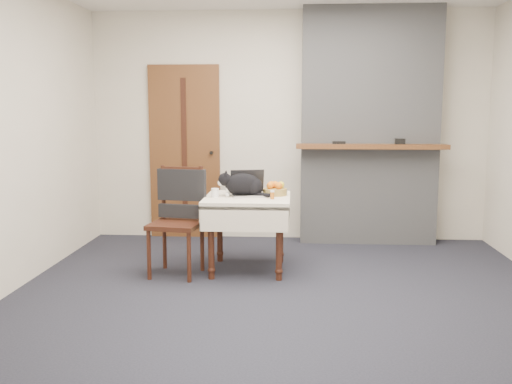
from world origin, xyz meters
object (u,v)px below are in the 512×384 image
(laptop, at_px, (248,189))
(cat, at_px, (244,185))
(pill_bottle, at_px, (272,195))
(chair, at_px, (179,205))
(side_table, at_px, (248,209))
(door, at_px, (185,152))
(fruit_basket, at_px, (275,190))
(cream_jar, at_px, (215,193))

(laptop, xyz_separation_m, cat, (-0.04, -0.04, 0.05))
(laptop, xyz_separation_m, pill_bottle, (0.23, -0.20, -0.02))
(chair, bearing_deg, side_table, 17.94)
(side_table, bearing_deg, cat, 165.18)
(pill_bottle, bearing_deg, door, 125.26)
(door, height_order, fruit_basket, door)
(side_table, bearing_deg, cream_jar, -169.51)
(cream_jar, bearing_deg, side_table, 10.49)
(cream_jar, height_order, fruit_basket, fruit_basket)
(fruit_basket, bearing_deg, cream_jar, -164.31)
(cream_jar, bearing_deg, door, 110.92)
(side_table, distance_m, pill_bottle, 0.31)
(pill_bottle, bearing_deg, fruit_basket, 85.90)
(side_table, relative_size, cat, 1.56)
(door, relative_size, cream_jar, 24.96)
(cat, bearing_deg, laptop, 46.49)
(fruit_basket, bearing_deg, side_table, -158.53)
(side_table, xyz_separation_m, laptop, (0.00, 0.05, 0.17))
(cat, height_order, fruit_basket, cat)
(laptop, height_order, chair, chair)
(cream_jar, xyz_separation_m, pill_bottle, (0.53, -0.09, 0.00))
(fruit_basket, relative_size, chair, 0.23)
(cream_jar, relative_size, fruit_basket, 0.36)
(door, distance_m, cat, 1.60)
(door, relative_size, side_table, 2.56)
(laptop, bearing_deg, side_table, -108.40)
(door, xyz_separation_m, pill_bottle, (1.08, -1.52, -0.26))
(pill_bottle, relative_size, fruit_basket, 0.36)
(pill_bottle, bearing_deg, side_table, 148.65)
(fruit_basket, bearing_deg, chair, -167.17)
(door, height_order, laptop, door)
(cat, height_order, cream_jar, cat)
(laptop, relative_size, chair, 0.38)
(door, distance_m, laptop, 1.59)
(laptop, xyz_separation_m, fruit_basket, (0.25, 0.04, -0.01))
(side_table, bearing_deg, door, 121.41)
(door, relative_size, pill_bottle, 25.09)
(door, bearing_deg, pill_bottle, -54.74)
(door, height_order, pill_bottle, door)
(laptop, bearing_deg, pill_bottle, -54.51)
(laptop, relative_size, fruit_basket, 1.67)
(side_table, height_order, fruit_basket, fruit_basket)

